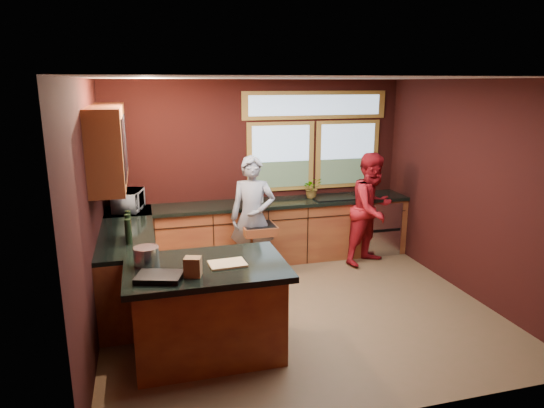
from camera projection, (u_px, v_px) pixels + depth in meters
name	position (u px, v px, depth m)	size (l,w,h in m)	color
floor	(298.00, 309.00, 5.83)	(4.50, 4.50, 0.00)	brown
room_shell	(242.00, 159.00, 5.55)	(4.52, 4.02, 2.71)	black
back_counter	(276.00, 231.00, 7.36)	(4.50, 0.64, 0.93)	#5F2316
left_counter	(128.00, 264.00, 6.02)	(0.64, 2.30, 0.93)	#5F2316
island	(208.00, 309.00, 4.79)	(1.55, 1.05, 0.95)	#5F2316
person_grey	(253.00, 217.00, 6.66)	(0.62, 0.41, 1.70)	slate
person_red	(372.00, 209.00, 7.16)	(0.81, 0.63, 1.67)	maroon
microwave	(128.00, 201.00, 6.68)	(0.51, 0.35, 0.28)	#999999
potted_plant	(312.00, 188.00, 7.41)	(0.29, 0.25, 0.32)	#999999
paper_towel	(259.00, 193.00, 7.15)	(0.12, 0.12, 0.28)	silver
cutting_board	(227.00, 264.00, 4.68)	(0.35, 0.25, 0.02)	tan
stock_pot	(146.00, 256.00, 4.65)	(0.24, 0.24, 0.18)	silver
paper_bag	(193.00, 267.00, 4.38)	(0.15, 0.12, 0.18)	brown
black_tray	(159.00, 277.00, 4.32)	(0.40, 0.28, 0.05)	black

